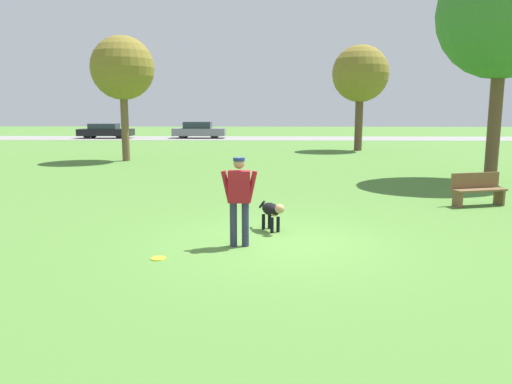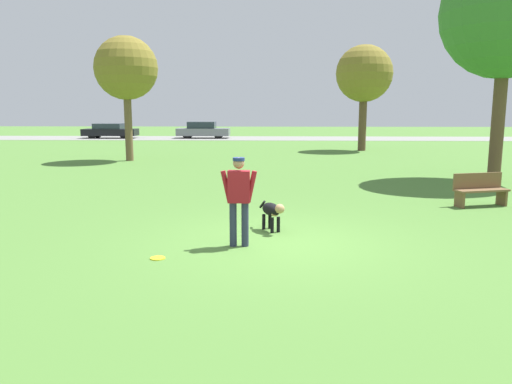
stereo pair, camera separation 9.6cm
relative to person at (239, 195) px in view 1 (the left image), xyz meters
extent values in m
plane|color=#4C7A33|center=(0.67, 0.24, -0.95)|extent=(120.00, 120.00, 0.00)
cube|color=gray|center=(0.67, 32.99, -0.94)|extent=(120.00, 6.00, 0.01)
cylinder|color=#2D334C|center=(0.11, 0.00, -0.54)|extent=(0.13, 0.13, 0.81)
cylinder|color=#2D334C|center=(-0.11, 0.00, -0.54)|extent=(0.13, 0.13, 0.81)
cube|color=maroon|center=(0.00, 0.00, 0.15)|extent=(0.39, 0.22, 0.57)
cylinder|color=maroon|center=(0.22, 0.00, 0.15)|extent=(0.21, 0.09, 0.58)
cylinder|color=maroon|center=(-0.22, 0.00, 0.15)|extent=(0.21, 0.09, 0.58)
sphere|color=#A87A5B|center=(0.00, 0.00, 0.57)|extent=(0.20, 0.20, 0.20)
cylinder|color=navy|center=(0.00, 0.00, 0.64)|extent=(0.21, 0.21, 0.06)
ellipsoid|color=black|center=(0.57, 1.17, -0.50)|extent=(0.51, 0.62, 0.26)
ellipsoid|color=tan|center=(0.65, 1.03, -0.55)|extent=(0.23, 0.22, 0.14)
sphere|color=tan|center=(0.75, 0.87, -0.43)|extent=(0.26, 0.26, 0.19)
cylinder|color=black|center=(0.72, 1.05, -0.79)|extent=(0.10, 0.10, 0.32)
cylinder|color=black|center=(0.60, 0.98, -0.79)|extent=(0.10, 0.10, 0.32)
cylinder|color=black|center=(0.55, 1.35, -0.79)|extent=(0.10, 0.10, 0.32)
cylinder|color=black|center=(0.42, 1.28, -0.79)|extent=(0.10, 0.10, 0.32)
cylinder|color=black|center=(0.39, 1.48, -0.46)|extent=(0.15, 0.21, 0.19)
cylinder|color=yellow|center=(-1.31, -0.82, -0.94)|extent=(0.25, 0.25, 0.02)
torus|color=yellow|center=(-1.31, -0.82, -0.94)|extent=(0.25, 0.25, 0.02)
cylinder|color=brown|center=(8.23, 8.57, 1.03)|extent=(0.43, 0.43, 3.96)
sphere|color=#38752D|center=(8.23, 8.57, 4.61)|extent=(4.25, 4.25, 4.25)
cylinder|color=brown|center=(5.86, 21.02, 0.67)|extent=(0.45, 0.45, 3.24)
sphere|color=olive|center=(5.86, 21.02, 3.52)|extent=(3.28, 3.28, 3.28)
cylinder|color=brown|center=(-6.26, 14.82, 0.66)|extent=(0.36, 0.36, 3.23)
sphere|color=olive|center=(-6.26, 14.82, 3.38)|extent=(2.94, 2.94, 2.94)
cube|color=black|center=(-13.03, 32.78, -0.45)|extent=(4.45, 1.79, 0.56)
cube|color=#232D38|center=(-13.17, 32.78, 0.06)|extent=(2.32, 1.52, 0.45)
cylinder|color=black|center=(-11.72, 33.54, -0.63)|extent=(0.64, 0.21, 0.64)
cylinder|color=black|center=(-11.70, 32.05, -0.63)|extent=(0.64, 0.21, 0.64)
cylinder|color=black|center=(-14.37, 33.51, -0.63)|extent=(0.64, 0.21, 0.64)
cylinder|color=black|center=(-14.35, 32.02, -0.63)|extent=(0.64, 0.21, 0.64)
cube|color=slate|center=(-5.24, 33.10, -0.43)|extent=(4.37, 1.83, 0.61)
cube|color=#232D38|center=(-5.37, 33.10, 0.15)|extent=(2.27, 1.57, 0.54)
cylinder|color=black|center=(-3.93, 33.89, -0.63)|extent=(0.63, 0.20, 0.63)
cylinder|color=black|center=(-3.93, 32.31, -0.63)|extent=(0.63, 0.20, 0.63)
cylinder|color=black|center=(-6.55, 33.89, -0.63)|extent=(0.63, 0.20, 0.63)
cylinder|color=black|center=(-6.55, 32.30, -0.63)|extent=(0.63, 0.20, 0.63)
cube|color=brown|center=(5.92, 3.93, -0.53)|extent=(1.46, 0.76, 0.05)
cube|color=brown|center=(5.87, 4.10, -0.31)|extent=(1.36, 0.42, 0.40)
cube|color=brown|center=(6.51, 4.09, -0.75)|extent=(0.15, 0.36, 0.39)
cube|color=brown|center=(5.32, 3.76, -0.75)|extent=(0.15, 0.36, 0.39)
camera|label=1|loc=(0.51, -8.77, 1.52)|focal=35.00mm
camera|label=2|loc=(0.61, -8.77, 1.52)|focal=35.00mm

